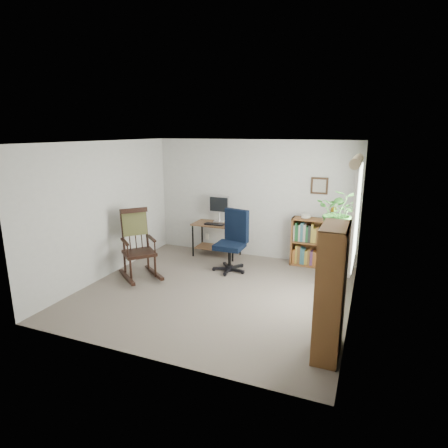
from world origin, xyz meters
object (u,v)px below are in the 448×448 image
at_px(desk, 217,240).
at_px(rocking_chair, 139,244).
at_px(tall_bookshelf, 331,292).
at_px(low_bookshelf, 315,243).
at_px(office_chair, 230,241).

bearing_deg(desk, rocking_chair, -116.26).
bearing_deg(tall_bookshelf, low_bookshelf, 101.73).
relative_size(office_chair, tall_bookshelf, 0.75).
height_order(office_chair, tall_bookshelf, tall_bookshelf).
xyz_separation_m(desk, office_chair, (0.57, -0.73, 0.23)).
relative_size(desk, rocking_chair, 0.77).
xyz_separation_m(desk, rocking_chair, (-0.80, -1.63, 0.28)).
distance_m(office_chair, low_bookshelf, 1.67).
distance_m(desk, tall_bookshelf, 3.85).
distance_m(office_chair, rocking_chair, 1.64).
relative_size(desk, office_chair, 0.83).
distance_m(desk, office_chair, 0.96).
distance_m(rocking_chair, tall_bookshelf, 3.61).
distance_m(desk, rocking_chair, 1.84).
bearing_deg(low_bookshelf, rocking_chair, -148.06).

